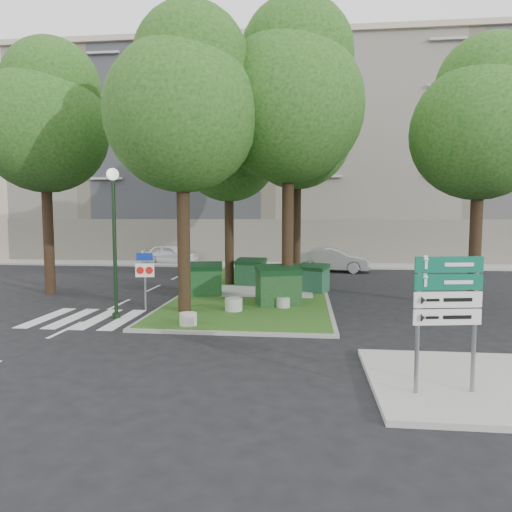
# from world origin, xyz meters

# --- Properties ---
(ground) EXTENTS (120.00, 120.00, 0.00)m
(ground) POSITION_xyz_m (0.00, 0.00, 0.00)
(ground) COLOR black
(ground) RESTS_ON ground
(median_island) EXTENTS (6.00, 16.00, 0.12)m
(median_island) POSITION_xyz_m (0.50, 8.00, 0.06)
(median_island) COLOR #204A15
(median_island) RESTS_ON ground
(median_kerb) EXTENTS (6.30, 16.30, 0.10)m
(median_kerb) POSITION_xyz_m (0.50, 8.00, 0.05)
(median_kerb) COLOR gray
(median_kerb) RESTS_ON ground
(sidewalk_corner) EXTENTS (5.00, 4.00, 0.12)m
(sidewalk_corner) POSITION_xyz_m (6.50, -3.50, 0.06)
(sidewalk_corner) COLOR #999993
(sidewalk_corner) RESTS_ON ground
(building_sidewalk) EXTENTS (42.00, 3.00, 0.12)m
(building_sidewalk) POSITION_xyz_m (0.00, 18.50, 0.06)
(building_sidewalk) COLOR #999993
(building_sidewalk) RESTS_ON ground
(zebra_crossing) EXTENTS (5.00, 3.00, 0.01)m
(zebra_crossing) POSITION_xyz_m (-3.75, 1.50, 0.01)
(zebra_crossing) COLOR silver
(zebra_crossing) RESTS_ON ground
(apartment_building) EXTENTS (41.00, 12.00, 16.00)m
(apartment_building) POSITION_xyz_m (0.00, 26.00, 8.00)
(apartment_building) COLOR tan
(apartment_building) RESTS_ON ground
(tree_median_near_left) EXTENTS (5.20, 5.20, 10.53)m
(tree_median_near_left) POSITION_xyz_m (-1.41, 2.56, 7.32)
(tree_median_near_left) COLOR black
(tree_median_near_left) RESTS_ON ground
(tree_median_near_right) EXTENTS (5.60, 5.60, 11.46)m
(tree_median_near_right) POSITION_xyz_m (2.09, 4.56, 7.99)
(tree_median_near_right) COLOR black
(tree_median_near_right) RESTS_ON ground
(tree_median_mid) EXTENTS (4.80, 4.80, 9.99)m
(tree_median_mid) POSITION_xyz_m (-0.91, 9.06, 6.98)
(tree_median_mid) COLOR black
(tree_median_mid) RESTS_ON ground
(tree_median_far) EXTENTS (5.80, 5.80, 11.93)m
(tree_median_far) POSITION_xyz_m (2.29, 12.06, 8.32)
(tree_median_far) COLOR black
(tree_median_far) RESTS_ON ground
(tree_street_left) EXTENTS (5.40, 5.40, 11.00)m
(tree_street_left) POSITION_xyz_m (-8.41, 6.06, 7.65)
(tree_street_left) COLOR black
(tree_street_left) RESTS_ON ground
(tree_street_right) EXTENTS (5.00, 5.00, 10.06)m
(tree_street_right) POSITION_xyz_m (9.09, 5.06, 6.98)
(tree_street_right) COLOR black
(tree_street_right) RESTS_ON ground
(dumpster_a) EXTENTS (1.62, 1.27, 1.37)m
(dumpster_a) POSITION_xyz_m (-1.52, 5.86, 0.78)
(dumpster_a) COLOR #103E16
(dumpster_a) RESTS_ON median_island
(dumpster_b) EXTENTS (1.53, 1.18, 1.30)m
(dumpster_b) POSITION_xyz_m (0.08, 8.80, 0.74)
(dumpster_b) COLOR #10381A
(dumpster_b) RESTS_ON median_island
(dumpster_c) EXTENTS (1.86, 1.54, 1.48)m
(dumpster_c) POSITION_xyz_m (1.68, 4.05, 0.83)
(dumpster_c) COLOR black
(dumpster_c) RESTS_ON median_island
(dumpster_d) EXTENTS (1.58, 1.38, 1.22)m
(dumpster_d) POSITION_xyz_m (3.00, 7.25, 0.71)
(dumpster_d) COLOR #133E27
(dumpster_d) RESTS_ON median_island
(bollard_left) EXTENTS (0.52, 0.52, 0.37)m
(bollard_left) POSITION_xyz_m (-0.85, 0.50, 0.31)
(bollard_left) COLOR #ADAEA8
(bollard_left) RESTS_ON median_island
(bollard_right) EXTENTS (0.50, 0.50, 0.36)m
(bollard_right) POSITION_xyz_m (1.89, 3.55, 0.30)
(bollard_right) COLOR gray
(bollard_right) RESTS_ON median_island
(bollard_mid) EXTENTS (0.61, 0.61, 0.44)m
(bollard_mid) POSITION_xyz_m (0.19, 2.77, 0.34)
(bollard_mid) COLOR #9C9C97
(bollard_mid) RESTS_ON median_island
(litter_bin) EXTENTS (0.37, 0.37, 0.65)m
(litter_bin) POSITION_xyz_m (2.81, 10.02, 0.44)
(litter_bin) COLOR gold
(litter_bin) RESTS_ON median_island
(street_lamp) EXTENTS (0.40, 0.40, 4.99)m
(street_lamp) POSITION_xyz_m (-3.63, 1.70, 3.14)
(street_lamp) COLOR black
(street_lamp) RESTS_ON ground
(traffic_sign_pole) EXTENTS (0.67, 0.16, 2.24)m
(traffic_sign_pole) POSITION_xyz_m (-3.08, 3.00, 1.43)
(traffic_sign_pole) COLOR slate
(traffic_sign_pole) RESTS_ON ground
(directional_sign) EXTENTS (1.27, 0.27, 2.57)m
(directional_sign) POSITION_xyz_m (5.29, -4.16, 1.82)
(directional_sign) COLOR slate
(directional_sign) RESTS_ON sidewalk_corner
(car_white) EXTENTS (4.25, 2.06, 1.40)m
(car_white) POSITION_xyz_m (-6.98, 18.93, 0.70)
(car_white) COLOR white
(car_white) RESTS_ON ground
(car_silver) EXTENTS (4.64, 2.16, 1.47)m
(car_silver) POSITION_xyz_m (4.37, 15.50, 0.74)
(car_silver) COLOR gray
(car_silver) RESTS_ON ground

